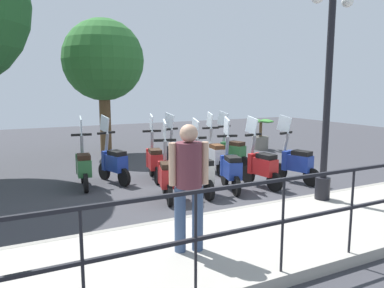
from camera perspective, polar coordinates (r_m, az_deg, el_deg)
The scene contains 18 objects.
ground_plane at distance 8.66m, azimuth 3.57°, elevation -5.85°, with size 28.00×28.00×0.00m, color #38383D.
promenade_walkway at distance 6.25m, azimuth 18.57°, elevation -11.44°, with size 2.20×20.00×0.15m.
fence_railing at distance 5.37m, azimuth 26.97°, elevation -6.20°, with size 0.04×16.03×1.07m.
lamp_post_near at distance 7.02m, azimuth 19.90°, elevation 6.01°, with size 0.26×0.90×4.00m.
pedestrian_distant at distance 4.57m, azimuth -0.49°, elevation -5.23°, with size 0.40×0.47×1.59m.
tree_distant at distance 12.48m, azimuth -13.38°, elevation 12.23°, with size 2.58×2.58×4.30m.
potted_palm at distance 13.28m, azimuth 10.39°, elevation 1.11°, with size 1.06×0.66×1.05m.
scooter_near_0 at distance 8.81m, azimuth 15.52°, elevation -2.69°, with size 1.20×0.55×1.54m.
scooter_near_1 at distance 8.27m, azimuth 10.51°, elevation -3.25°, with size 1.23×0.44×1.54m.
scooter_near_2 at distance 7.92m, azimuth 5.89°, elevation -3.68°, with size 1.21×0.53×1.54m.
scooter_near_3 at distance 7.57m, azimuth 1.41°, elevation -4.21°, with size 1.23×0.44×1.54m.
scooter_near_4 at distance 7.27m, azimuth -3.84°, elevation -4.77°, with size 1.20×0.53×1.54m.
scooter_far_0 at distance 9.94m, azimuth 6.09°, elevation -1.13°, with size 1.20×0.55×1.54m.
scooter_far_1 at distance 9.44m, azimuth 3.45°, elevation -1.62°, with size 1.23×0.44×1.54m.
scooter_far_2 at distance 9.25m, azimuth -2.16°, elevation -1.83°, with size 1.20×0.54×1.54m.
scooter_far_3 at distance 8.80m, azimuth -5.78°, elevation -2.42°, with size 1.22×0.49×1.54m.
scooter_far_4 at distance 8.67m, azimuth -11.85°, elevation -2.73°, with size 1.20×0.55×1.54m.
scooter_far_5 at distance 8.43m, azimuth -16.19°, elevation -3.23°, with size 1.23×0.44×1.54m.
Camera 1 is at (-7.24, 4.23, 2.18)m, focal length 35.00 mm.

